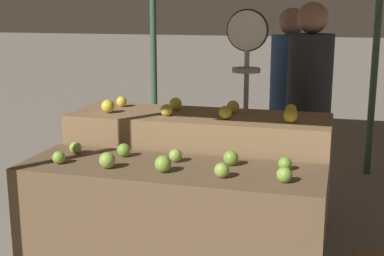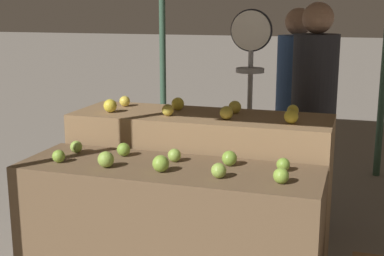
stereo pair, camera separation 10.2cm
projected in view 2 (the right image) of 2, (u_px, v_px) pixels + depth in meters
name	position (u px, v px, depth m)	size (l,w,h in m)	color
display_counter_front	(169.00, 241.00, 2.96)	(1.64, 0.55, 0.86)	brown
display_counter_back	(200.00, 192.00, 3.49)	(1.64, 0.55, 1.03)	olive
apple_front_0	(59.00, 156.00, 2.93)	(0.07, 0.07, 0.07)	#84AD3D
apple_front_1	(106.00, 159.00, 2.84)	(0.09, 0.09, 0.09)	#8EB247
apple_front_2	(161.00, 164.00, 2.76)	(0.09, 0.09, 0.09)	#84AD3D
apple_front_3	(219.00, 170.00, 2.66)	(0.08, 0.08, 0.08)	#8EB247
apple_front_4	(281.00, 176.00, 2.58)	(0.08, 0.08, 0.08)	#84AD3D
apple_front_5	(76.00, 147.00, 3.13)	(0.07, 0.07, 0.07)	#8EB247
apple_front_6	(124.00, 150.00, 3.06)	(0.08, 0.08, 0.08)	#7AA338
apple_front_7	(174.00, 155.00, 2.94)	(0.07, 0.07, 0.07)	#8EB247
apple_front_8	(229.00, 158.00, 2.87)	(0.08, 0.08, 0.08)	#7AA338
apple_front_9	(283.00, 165.00, 2.77)	(0.07, 0.07, 0.07)	#7AA338
apple_back_0	(110.00, 106.00, 3.44)	(0.09, 0.09, 0.09)	gold
apple_back_1	(168.00, 110.00, 3.33)	(0.07, 0.07, 0.07)	gold
apple_back_2	(226.00, 113.00, 3.23)	(0.08, 0.08, 0.08)	gold
apple_back_3	(291.00, 116.00, 3.11)	(0.08, 0.08, 0.08)	gold
apple_back_4	(125.00, 101.00, 3.65)	(0.07, 0.07, 0.07)	yellow
apple_back_5	(178.00, 104.00, 3.52)	(0.08, 0.08, 0.08)	gold
apple_back_6	(235.00, 107.00, 3.41)	(0.08, 0.08, 0.08)	gold
apple_back_7	(293.00, 111.00, 3.32)	(0.07, 0.07, 0.07)	gold
produce_scale	(250.00, 74.00, 3.78)	(0.30, 0.20, 1.68)	#99999E
person_vendor_at_scale	(314.00, 101.00, 3.98)	(0.42, 0.42, 1.73)	#2D2D38
person_customer_left	(295.00, 94.00, 4.47)	(0.42, 0.42, 1.69)	#2D2D38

